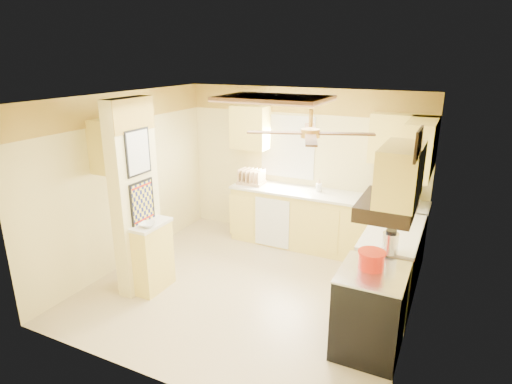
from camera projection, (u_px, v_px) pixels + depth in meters
The scene contains 34 objects.
floor at pixel (250, 288), 5.72m from camera, with size 4.00×4.00×0.00m, color tan.
ceiling at pixel (249, 98), 4.96m from camera, with size 4.00×4.00×0.00m, color white.
wall_back at pixel (302, 166), 6.97m from camera, with size 4.00×4.00×0.00m, color #ECDC90.
wall_front at pixel (151, 264), 3.71m from camera, with size 4.00×4.00×0.00m, color #ECDC90.
wall_left at pixel (126, 180), 6.17m from camera, with size 3.80×3.80×0.00m, color #ECDC90.
wall_right at pixel (418, 227), 4.51m from camera, with size 3.80×3.80×0.00m, color #ECDC90.
wallpaper_border at pixel (304, 101), 6.63m from camera, with size 4.00×0.02×0.40m, color #FFDC4B.
partition_column at pixel (135, 198), 5.43m from camera, with size 0.20×0.70×2.50m, color #ECDC90.
partition_ledge at pixel (154, 258), 5.58m from camera, with size 0.25×0.55×0.90m, color #E4C660.
ledge_top at pixel (151, 225), 5.44m from camera, with size 0.28×0.58×0.04m, color white.
lower_cabinets_back at pixel (323, 223), 6.75m from camera, with size 3.00×0.60×0.90m, color #E4C660.
lower_cabinets_right at pixel (391, 265), 5.39m from camera, with size 0.60×1.40×0.90m, color #E4C660.
countertop_back at pixel (325, 195), 6.59m from camera, with size 3.04×0.64×0.04m, color white.
countertop_right at pixel (394, 231), 5.25m from camera, with size 0.64×1.44×0.04m, color white.
dishwasher_panel at pixel (272, 223), 6.80m from camera, with size 0.58×0.02×0.80m, color white.
window at pixel (288, 147), 6.97m from camera, with size 0.92×0.02×1.02m.
upper_cab_back_left at pixel (250, 127), 6.99m from camera, with size 0.60×0.35×0.70m, color #E4C660.
upper_cab_back_right at pixel (403, 139), 5.99m from camera, with size 0.90×0.35×0.70m, color #E4C660.
upper_cab_right at pixel (420, 147), 5.47m from camera, with size 0.35×1.00×0.70m, color #E4C660.
upper_cab_left_wall at pixel (119, 144), 5.70m from camera, with size 0.35×0.75×0.70m, color #E4C660.
upper_cab_over_stove at pixel (400, 173), 3.89m from camera, with size 0.35×0.76×0.52m, color #E4C660.
stove at pixel (370, 311), 4.42m from camera, with size 0.68×0.77×0.92m.
range_hood at pixel (387, 206), 4.03m from camera, with size 0.50×0.76×0.14m, color black.
poster_menu at pixel (138, 152), 5.20m from camera, with size 0.02×0.42×0.57m.
poster_nashville at pixel (142, 203), 5.40m from camera, with size 0.02×0.42×0.57m.
ceiling_light_panel at pixel (274, 99), 5.36m from camera, with size 1.35×0.95×0.06m.
ceiling_fan at pixel (310, 133), 4.01m from camera, with size 1.15×1.15×0.26m.
vent_grate at pixel (419, 144), 3.42m from camera, with size 0.02×0.40×0.25m, color black.
microwave at pixel (394, 194), 6.12m from camera, with size 0.53×0.36×0.29m, color white.
bowl at pixel (148, 225), 5.32m from camera, with size 0.19×0.19×0.05m, color white.
dutch_oven at pixel (371, 260), 4.31m from camera, with size 0.28×0.28×0.19m.
kettle at pixel (390, 242), 4.59m from camera, with size 0.17×0.17×0.26m.
dish_rack at pixel (251, 179), 7.07m from camera, with size 0.43×0.32×0.24m.
utensil_crock at pixel (319, 187), 6.68m from camera, with size 0.10×0.10×0.19m.
Camera 1 is at (2.28, -4.51, 2.98)m, focal length 30.00 mm.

